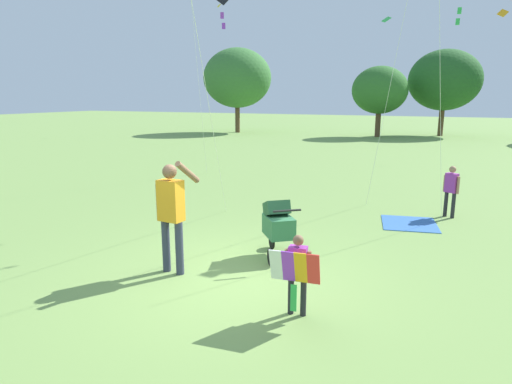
% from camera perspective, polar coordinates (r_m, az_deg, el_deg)
% --- Properties ---
extents(ground_plane, '(120.00, 120.00, 0.00)m').
position_cam_1_polar(ground_plane, '(7.24, -3.45, -10.81)').
color(ground_plane, '#75994C').
extents(treeline_distant, '(38.32, 7.77, 6.36)m').
position_cam_1_polar(treeline_distant, '(33.26, 27.89, 12.47)').
color(treeline_distant, brown).
rests_on(treeline_distant, ground).
extents(child_with_butterfly_kite, '(0.65, 0.37, 1.09)m').
position_cam_1_polar(child_with_butterfly_kite, '(5.84, 5.27, -9.69)').
color(child_with_butterfly_kite, '#232328').
rests_on(child_with_butterfly_kite, ground).
extents(person_adult_flyer, '(0.61, 0.54, 1.86)m').
position_cam_1_polar(person_adult_flyer, '(7.21, -10.74, -2.08)').
color(person_adult_flyer, '#33384C').
rests_on(person_adult_flyer, ground).
extents(stroller, '(0.91, 1.03, 1.03)m').
position_cam_1_polar(stroller, '(7.96, 2.86, -4.01)').
color(stroller, black).
rests_on(stroller, ground).
extents(person_sitting_far, '(0.35, 0.27, 1.23)m').
position_cam_1_polar(person_sitting_far, '(11.41, 23.60, 0.55)').
color(person_sitting_far, '#232328').
rests_on(person_sitting_far, ground).
extents(picnic_blanket, '(1.38, 1.44, 0.02)m').
position_cam_1_polar(picnic_blanket, '(10.64, 18.95, -3.83)').
color(picnic_blanket, '#3366B2').
rests_on(picnic_blanket, ground).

